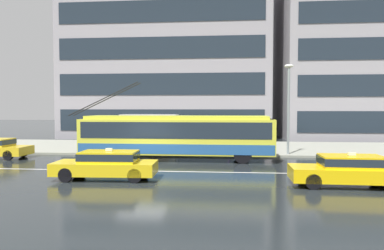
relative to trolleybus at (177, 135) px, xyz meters
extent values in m
plane|color=#212729|center=(-1.53, -2.93, -1.52)|extent=(160.00, 160.00, 0.00)
cube|color=gray|center=(-1.53, 6.60, -1.45)|extent=(80.00, 10.00, 0.14)
cube|color=silver|center=(-1.53, -4.13, -1.51)|extent=(72.00, 0.14, 0.01)
cube|color=yellow|center=(-0.02, 0.00, -0.04)|extent=(11.83, 2.67, 2.12)
cube|color=yellow|center=(-0.02, 0.00, 1.12)|extent=(11.12, 2.40, 0.20)
cube|color=#1E2833|center=(-0.02, 0.00, 0.38)|extent=(11.36, 2.69, 0.97)
cube|color=#275994|center=(-0.02, 0.00, -0.72)|extent=(11.71, 2.69, 0.59)
cube|color=#1E2833|center=(5.83, -0.07, 0.38)|extent=(0.15, 2.23, 1.06)
cube|color=black|center=(5.68, -0.07, 0.92)|extent=(0.18, 1.92, 0.28)
cylinder|color=black|center=(-4.61, 0.40, 2.26)|extent=(4.50, 0.11, 2.13)
cylinder|color=black|center=(-4.62, -0.30, 2.26)|extent=(4.50, 0.11, 2.13)
cylinder|color=black|center=(4.01, 1.07, -1.00)|extent=(1.04, 0.31, 1.04)
cylinder|color=black|center=(3.98, -1.16, -1.00)|extent=(1.04, 0.31, 1.04)
cylinder|color=black|center=(-3.78, 1.16, -1.00)|extent=(1.04, 0.31, 1.04)
cylinder|color=black|center=(-3.81, -1.07, -1.00)|extent=(1.04, 0.31, 1.04)
cube|color=yellow|center=(-2.41, -6.33, -1.01)|extent=(4.61, 1.89, 0.55)
cube|color=yellow|center=(-2.23, -6.32, -0.49)|extent=(2.51, 1.57, 0.48)
cube|color=#1E2833|center=(-2.23, -6.32, -0.47)|extent=(2.56, 1.59, 0.31)
cube|color=silver|center=(-2.23, -6.32, -0.18)|extent=(0.29, 0.17, 0.12)
cylinder|color=black|center=(-3.89, -7.14, -1.21)|extent=(0.63, 0.22, 0.62)
cylinder|color=black|center=(-3.94, -5.62, -1.21)|extent=(0.63, 0.22, 0.62)
cylinder|color=black|center=(-0.88, -7.03, -1.21)|extent=(0.63, 0.22, 0.62)
cylinder|color=black|center=(-0.94, -5.51, -1.21)|extent=(0.63, 0.22, 0.62)
cylinder|color=black|center=(-10.31, 0.41, -1.21)|extent=(0.62, 0.21, 0.62)
cylinder|color=black|center=(-10.33, -1.18, -1.21)|extent=(0.62, 0.21, 0.62)
cube|color=yellow|center=(7.90, -6.88, -1.01)|extent=(4.54, 1.86, 0.55)
cube|color=yellow|center=(8.08, -6.88, -0.49)|extent=(2.47, 1.56, 0.48)
cube|color=#1E2833|center=(8.08, -6.88, -0.47)|extent=(2.51, 1.58, 0.31)
cube|color=silver|center=(8.08, -6.88, -0.18)|extent=(0.28, 0.17, 0.12)
cylinder|color=black|center=(6.39, -7.60, -1.21)|extent=(0.63, 0.22, 0.62)
cylinder|color=black|center=(6.44, -6.07, -1.21)|extent=(0.63, 0.22, 0.62)
cylinder|color=black|center=(9.40, -6.15, -1.21)|extent=(0.63, 0.22, 0.62)
cylinder|color=gray|center=(-0.61, 2.71, -0.10)|extent=(0.08, 0.08, 2.55)
cylinder|color=gray|center=(-4.32, 2.71, -0.10)|extent=(0.08, 0.08, 2.55)
cylinder|color=gray|center=(-0.61, 4.26, -0.10)|extent=(0.08, 0.08, 2.55)
cylinder|color=gray|center=(-4.32, 4.26, -0.10)|extent=(0.08, 0.08, 2.55)
cube|color=#99ADB2|center=(-2.47, 4.26, -0.05)|extent=(3.53, 0.04, 2.04)
cube|color=#B2B2B7|center=(-2.47, 3.49, 1.21)|extent=(4.02, 1.85, 0.08)
cube|color=brown|center=(-2.47, 3.87, -0.93)|extent=(2.60, 0.36, 0.08)
cylinder|color=#2F2C4C|center=(3.23, 3.23, -0.95)|extent=(0.14, 0.14, 0.86)
cylinder|color=#2F2C4C|center=(3.26, 3.38, -0.95)|extent=(0.14, 0.14, 0.86)
cylinder|color=navy|center=(3.25, 3.30, -0.20)|extent=(0.43, 0.43, 0.64)
sphere|color=tan|center=(3.25, 3.30, 0.23)|extent=(0.23, 0.23, 0.23)
cone|color=gold|center=(3.22, 3.19, 0.53)|extent=(1.20, 1.20, 0.25)
cylinder|color=#333333|center=(3.22, 3.19, 0.01)|extent=(0.02, 0.02, 0.79)
cylinder|color=#26162F|center=(-2.15, 4.06, -0.95)|extent=(0.14, 0.14, 0.84)
cylinder|color=#26162F|center=(-2.27, 4.16, -0.95)|extent=(0.14, 0.14, 0.84)
cylinder|color=maroon|center=(-2.21, 4.11, -0.22)|extent=(0.51, 0.51, 0.62)
sphere|color=#B59B8F|center=(-2.21, 4.11, 0.20)|extent=(0.22, 0.22, 0.22)
cone|color=#3544A4|center=(-2.30, 4.19, 0.49)|extent=(1.20, 1.20, 0.27)
cylinder|color=#333333|center=(-2.30, 4.19, -0.03)|extent=(0.02, 0.02, 0.77)
cylinder|color=gray|center=(7.18, 2.36, 1.50)|extent=(0.16, 0.16, 5.75)
ellipsoid|color=silver|center=(7.18, 2.36, 4.49)|extent=(0.60, 0.32, 0.24)
cube|color=#949097|center=(-3.63, 20.03, 13.17)|extent=(22.45, 12.21, 29.37)
cube|color=#1E2833|center=(-3.63, 13.90, 0.50)|extent=(21.10, 0.06, 2.20)
cube|color=#1E2833|center=(-3.63, 13.90, 4.17)|extent=(21.10, 0.06, 2.20)
cube|color=#1E2833|center=(-3.63, 13.90, 7.85)|extent=(21.10, 0.06, 2.20)
cube|color=#1E2833|center=(-3.63, 13.90, 11.52)|extent=(21.10, 0.06, 2.20)
camera|label=1|loc=(2.91, -21.70, 1.63)|focal=33.09mm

